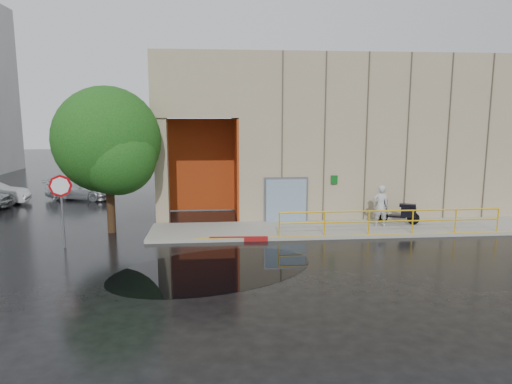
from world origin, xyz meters
The scene contains 11 objects.
ground centered at (0.00, 0.00, 0.00)m, with size 120.00×120.00×0.00m, color black.
sidewalk centered at (4.00, 4.50, 0.07)m, with size 20.00×3.00×0.15m, color #99988B.
building centered at (5.10, 10.98, 4.21)m, with size 20.00×10.17×8.00m.
guardrail centered at (4.25, 3.15, 0.68)m, with size 9.56×0.06×1.03m.
person centered at (4.29, 4.52, 1.09)m, with size 0.69×0.45×1.88m, color #BCBDC2.
scooter centered at (5.33, 5.01, 1.01)m, with size 1.98×1.34×1.50m.
stop_sign centered at (-9.00, 2.74, 2.07)m, with size 0.85×0.21×2.88m.
red_curb centered at (-2.19, 3.10, 0.09)m, with size 2.40×0.18×0.18m, color maroon.
puddle centered at (-3.19, -0.37, 0.00)m, with size 7.05×4.34×0.01m, color black.
car_c centered at (-11.49, 13.69, 0.62)m, with size 1.73×4.26×1.24m, color silver.
tree_near centered at (-7.56, 4.92, 3.89)m, with size 4.57×4.57×6.36m.
Camera 1 is at (-3.07, -15.03, 5.04)m, focal length 32.00 mm.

